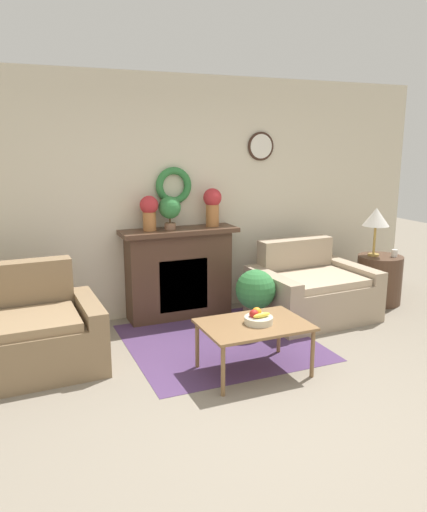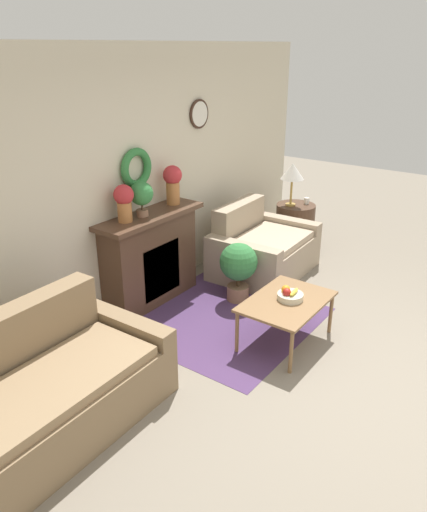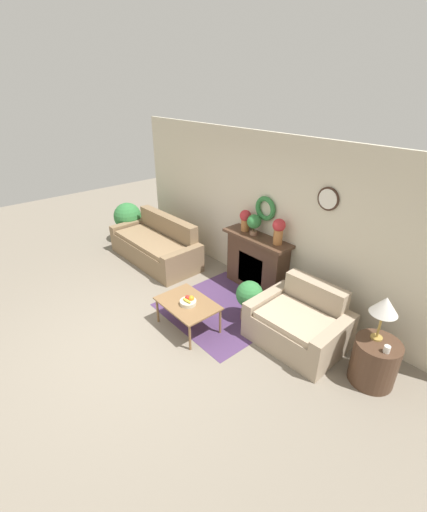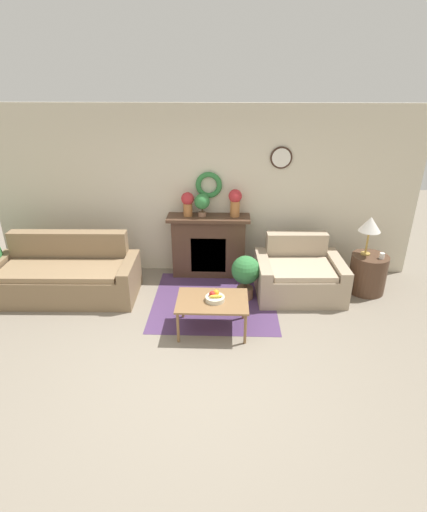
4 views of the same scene
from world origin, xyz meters
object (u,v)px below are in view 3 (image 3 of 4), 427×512
vase_on_mantel_left (245,219)px  loveseat_right (299,323)px  fruit_bowl (188,301)px  potted_plant_on_mantel (254,222)px  potted_plant_floor_by_couch (128,217)px  coffee_table (188,305)px  side_table_by_loveseat (374,362)px  fireplace (256,262)px  mug (387,349)px  table_lamp (385,306)px  potted_plant_floor_by_loveseat (249,297)px  couch_left (156,246)px  vase_on_mantel_right (279,230)px

vase_on_mantel_left → loveseat_right: bearing=-19.0°
fruit_bowl → potted_plant_on_mantel: potted_plant_on_mantel is taller
fruit_bowl → potted_plant_on_mantel: bearing=98.9°
potted_plant_on_mantel → potted_plant_floor_by_couch: (-3.30, -0.70, -0.68)m
coffee_table → side_table_by_loveseat: size_ratio=1.52×
fireplace → potted_plant_floor_by_couch: 3.47m
mug → potted_plant_floor_by_couch: size_ratio=0.10×
fruit_bowl → table_lamp: 2.59m
fruit_bowl → potted_plant_floor_by_couch: potted_plant_floor_by_couch is taller
potted_plant_floor_by_couch → potted_plant_floor_by_loveseat: size_ratio=1.35×
fireplace → potted_plant_floor_by_loveseat: fireplace is taller
loveseat_right → potted_plant_floor_by_loveseat: (-0.82, -0.18, 0.12)m
fireplace → side_table_by_loveseat: bearing=-11.4°
coffee_table → fruit_bowl: fruit_bowl is taller
fireplace → vase_on_mantel_left: (-0.33, 0.01, 0.73)m
coffee_table → side_table_by_loveseat: bearing=25.6°
couch_left → potted_plant_on_mantel: (2.02, 0.75, 0.94)m
loveseat_right → potted_plant_on_mantel: potted_plant_on_mantel is taller
couch_left → loveseat_right: (3.51, 0.18, -0.01)m
potted_plant_floor_by_couch → potted_plant_floor_by_loveseat: potted_plant_floor_by_couch is taller
loveseat_right → potted_plant_floor_by_loveseat: 0.84m
table_lamp → vase_on_mantel_right: (-1.97, 0.45, 0.21)m
fruit_bowl → potted_plant_floor_by_couch: bearing=165.7°
loveseat_right → vase_on_mantel_right: bearing=146.6°
fireplace → fruit_bowl: (0.15, -1.62, -0.02)m
loveseat_right → vase_on_mantel_right: vase_on_mantel_right is taller
vase_on_mantel_right → potted_plant_floor_by_couch: 3.95m
side_table_by_loveseat → vase_on_mantel_left: 2.98m
potted_plant_floor_by_loveseat → couch_left: bearing=179.9°
mug → potted_plant_floor_by_loveseat: bearing=-174.9°
table_lamp → potted_plant_floor_by_loveseat: bearing=-169.7°
couch_left → vase_on_mantel_right: 2.82m
couch_left → mug: couch_left is taller
fireplace → coffee_table: 1.62m
fireplace → mug: size_ratio=14.87×
vase_on_mantel_left → potted_plant_floor_by_couch: (-3.07, -0.72, -0.67)m
fruit_bowl → vase_on_mantel_right: bearing=80.8°
loveseat_right → mug: size_ratio=14.85×
side_table_by_loveseat → mug: bearing=-37.9°
couch_left → fruit_bowl: (2.27, -0.86, 0.18)m
couch_left → table_lamp: size_ratio=3.63×
table_lamp → potted_plant_floor_by_loveseat: table_lamp is taller
vase_on_mantel_left → coffee_table: bearing=-74.6°
table_lamp → potted_plant_floor_by_couch: (-5.79, -0.28, -0.49)m
couch_left → vase_on_mantel_left: size_ratio=5.67×
fireplace → potted_plant_floor_by_couch: (-3.40, -0.72, 0.05)m
potted_plant_floor_by_couch → mug: bearing=1.2°
fireplace → vase_on_mantel_left: bearing=179.0°
coffee_table → table_lamp: 2.64m
coffee_table → potted_plant_floor_by_couch: size_ratio=1.00×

